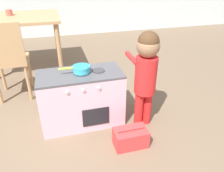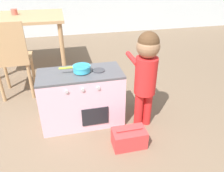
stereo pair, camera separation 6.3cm
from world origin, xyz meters
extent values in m
cube|color=#EAB2C6|center=(0.17, 0.77, 0.25)|extent=(0.74, 0.36, 0.50)
cube|color=#4C4C51|center=(0.17, 0.77, 0.51)|extent=(0.74, 0.36, 0.02)
cylinder|color=#38383D|center=(0.19, 0.77, 0.52)|extent=(0.11, 0.11, 0.01)
cylinder|color=#38383D|center=(0.34, 0.77, 0.52)|extent=(0.11, 0.11, 0.01)
cube|color=black|center=(0.26, 0.59, 0.16)|extent=(0.24, 0.01, 0.17)
cylinder|color=#B2B2B7|center=(0.04, 0.58, 0.45)|extent=(0.03, 0.01, 0.03)
cylinder|color=#B2B2B7|center=(0.17, 0.58, 0.45)|extent=(0.03, 0.01, 0.03)
cylinder|color=#B2B2B7|center=(0.30, 0.58, 0.45)|extent=(0.03, 0.01, 0.03)
cylinder|color=#38B2D6|center=(0.19, 0.77, 0.55)|extent=(0.15, 0.15, 0.06)
cylinder|color=#38B2D6|center=(0.19, 0.77, 0.58)|extent=(0.15, 0.15, 0.01)
cylinder|color=#B7DB33|center=(0.06, 0.77, 0.57)|extent=(0.12, 0.02, 0.02)
cylinder|color=red|center=(0.67, 0.59, 0.17)|extent=(0.08, 0.08, 0.35)
cylinder|color=red|center=(0.75, 0.59, 0.17)|extent=(0.08, 0.08, 0.35)
cylinder|color=red|center=(0.71, 0.59, 0.51)|extent=(0.19, 0.19, 0.33)
sphere|color=#936B4C|center=(0.71, 0.59, 0.77)|extent=(0.19, 0.19, 0.19)
sphere|color=#4C331E|center=(0.71, 0.59, 0.81)|extent=(0.18, 0.18, 0.18)
cylinder|color=red|center=(0.63, 0.72, 0.63)|extent=(0.04, 0.26, 0.04)
cylinder|color=red|center=(0.80, 0.72, 0.63)|extent=(0.04, 0.26, 0.04)
cube|color=#D13838|center=(0.50, 0.34, 0.08)|extent=(0.28, 0.17, 0.15)
cylinder|color=#D13838|center=(0.50, 0.34, 0.16)|extent=(0.22, 0.02, 0.02)
cube|color=tan|center=(-0.45, 2.18, 0.74)|extent=(1.11, 0.86, 0.03)
cylinder|color=tan|center=(0.04, 1.80, 0.36)|extent=(0.06, 0.06, 0.72)
cylinder|color=tan|center=(0.04, 2.55, 0.36)|extent=(0.06, 0.06, 0.72)
cube|color=tan|center=(-0.49, 1.47, 0.43)|extent=(0.37, 0.37, 0.03)
cube|color=tan|center=(-0.49, 1.30, 0.66)|extent=(0.37, 0.02, 0.42)
cylinder|color=tan|center=(-0.34, 1.32, 0.21)|extent=(0.04, 0.04, 0.42)
cylinder|color=tan|center=(-0.65, 1.63, 0.21)|extent=(0.04, 0.04, 0.42)
cylinder|color=tan|center=(-0.34, 1.63, 0.21)|extent=(0.04, 0.04, 0.42)
cylinder|color=#D15B4C|center=(-0.53, 2.26, 0.80)|extent=(0.08, 0.08, 0.08)
camera|label=1|loc=(-0.01, -0.95, 1.34)|focal=35.00mm
camera|label=2|loc=(0.05, -0.97, 1.34)|focal=35.00mm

